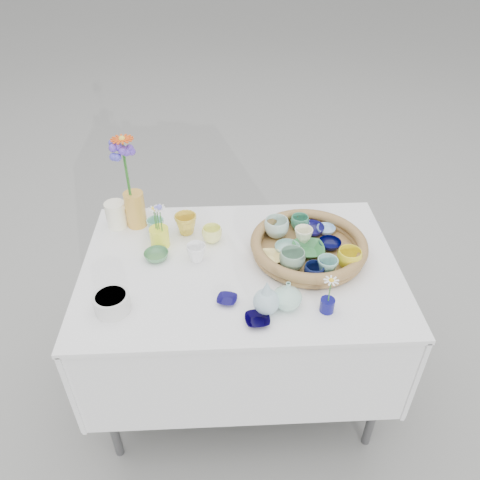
{
  "coord_description": "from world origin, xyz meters",
  "views": [
    {
      "loc": [
        -0.07,
        -1.43,
        1.97
      ],
      "look_at": [
        0.0,
        0.02,
        0.87
      ],
      "focal_mm": 35.0,
      "sensor_mm": 36.0,
      "label": 1
    }
  ],
  "objects_px": {
    "display_table": "(240,382)",
    "wicker_tray": "(308,247)",
    "bud_vase_seafoam": "(287,295)",
    "tall_vase_yellow": "(135,209)"
  },
  "relations": [
    {
      "from": "display_table",
      "to": "bud_vase_seafoam",
      "type": "relative_size",
      "value": 11.52
    },
    {
      "from": "bud_vase_seafoam",
      "to": "display_table",
      "type": "bearing_deg",
      "value": 122.63
    },
    {
      "from": "display_table",
      "to": "tall_vase_yellow",
      "type": "height_order",
      "value": "tall_vase_yellow"
    },
    {
      "from": "wicker_tray",
      "to": "tall_vase_yellow",
      "type": "xyz_separation_m",
      "value": [
        -0.72,
        0.25,
        0.04
      ]
    },
    {
      "from": "bud_vase_seafoam",
      "to": "tall_vase_yellow",
      "type": "bearing_deg",
      "value": 138.1
    },
    {
      "from": "tall_vase_yellow",
      "to": "display_table",
      "type": "bearing_deg",
      "value": -33.63
    },
    {
      "from": "wicker_tray",
      "to": "bud_vase_seafoam",
      "type": "height_order",
      "value": "bud_vase_seafoam"
    },
    {
      "from": "display_table",
      "to": "wicker_tray",
      "type": "xyz_separation_m",
      "value": [
        0.28,
        0.05,
        0.8
      ]
    },
    {
      "from": "wicker_tray",
      "to": "bud_vase_seafoam",
      "type": "bearing_deg",
      "value": -113.08
    },
    {
      "from": "display_table",
      "to": "tall_vase_yellow",
      "type": "distance_m",
      "value": 1.0
    }
  ]
}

